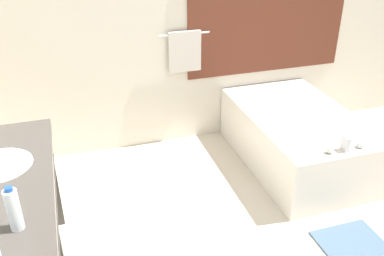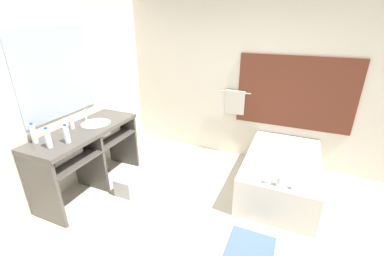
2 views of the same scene
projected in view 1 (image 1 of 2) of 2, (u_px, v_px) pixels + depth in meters
The scene contains 4 objects.
wall_back_with_blinds at pixel (214, 10), 4.11m from camera, with size 7.40×0.13×2.70m.
vanity_counter at pixel (5, 219), 2.43m from camera, with size 0.61×1.52×0.92m.
bathtub at pixel (297, 136), 4.07m from camera, with size 0.96×1.56×0.64m.
water_bottle_3 at pixel (14, 209), 1.95m from camera, with size 0.07×0.07×0.23m.
Camera 1 is at (-1.44, -1.68, 2.28)m, focal length 40.00 mm.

